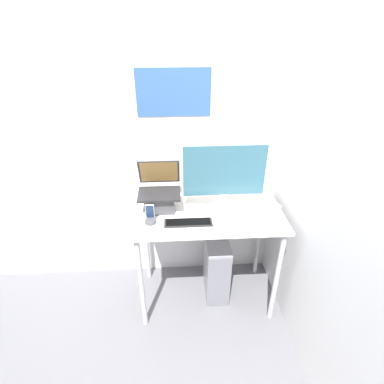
{
  "coord_description": "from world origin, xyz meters",
  "views": [
    {
      "loc": [
        -0.24,
        -1.59,
        2.16
      ],
      "look_at": [
        -0.12,
        0.31,
        1.08
      ],
      "focal_mm": 28.0,
      "sensor_mm": 36.0,
      "label": 1
    }
  ],
  "objects_px": {
    "laptop": "(160,197)",
    "monitor": "(224,175)",
    "keyboard": "(188,223)",
    "computer_tower": "(216,267)",
    "mouse": "(220,219)",
    "cell_phone": "(150,218)"
  },
  "relations": [
    {
      "from": "laptop",
      "to": "monitor",
      "type": "bearing_deg",
      "value": -0.94
    },
    {
      "from": "laptop",
      "to": "monitor",
      "type": "distance_m",
      "value": 0.51
    },
    {
      "from": "monitor",
      "to": "laptop",
      "type": "bearing_deg",
      "value": 179.06
    },
    {
      "from": "keyboard",
      "to": "computer_tower",
      "type": "bearing_deg",
      "value": 37.43
    },
    {
      "from": "monitor",
      "to": "mouse",
      "type": "height_order",
      "value": "monitor"
    },
    {
      "from": "laptop",
      "to": "cell_phone",
      "type": "height_order",
      "value": "laptop"
    },
    {
      "from": "mouse",
      "to": "keyboard",
      "type": "bearing_deg",
      "value": -173.99
    },
    {
      "from": "laptop",
      "to": "mouse",
      "type": "distance_m",
      "value": 0.49
    },
    {
      "from": "laptop",
      "to": "keyboard",
      "type": "xyz_separation_m",
      "value": [
        0.21,
        -0.21,
        -0.1
      ]
    },
    {
      "from": "mouse",
      "to": "computer_tower",
      "type": "distance_m",
      "value": 0.66
    },
    {
      "from": "cell_phone",
      "to": "computer_tower",
      "type": "height_order",
      "value": "cell_phone"
    },
    {
      "from": "monitor",
      "to": "computer_tower",
      "type": "distance_m",
      "value": 0.9
    },
    {
      "from": "laptop",
      "to": "monitor",
      "type": "height_order",
      "value": "monitor"
    },
    {
      "from": "mouse",
      "to": "cell_phone",
      "type": "xyz_separation_m",
      "value": [
        -0.51,
        0.0,
        0.02
      ]
    },
    {
      "from": "laptop",
      "to": "computer_tower",
      "type": "relative_size",
      "value": 0.64
    },
    {
      "from": "monitor",
      "to": "cell_phone",
      "type": "relative_size",
      "value": 4.13
    },
    {
      "from": "cell_phone",
      "to": "keyboard",
      "type": "bearing_deg",
      "value": -6.19
    },
    {
      "from": "laptop",
      "to": "keyboard",
      "type": "distance_m",
      "value": 0.31
    },
    {
      "from": "laptop",
      "to": "computer_tower",
      "type": "distance_m",
      "value": 0.86
    },
    {
      "from": "laptop",
      "to": "keyboard",
      "type": "height_order",
      "value": "laptop"
    },
    {
      "from": "laptop",
      "to": "mouse",
      "type": "xyz_separation_m",
      "value": [
        0.44,
        -0.19,
        -0.09
      ]
    },
    {
      "from": "monitor",
      "to": "keyboard",
      "type": "distance_m",
      "value": 0.44
    }
  ]
}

